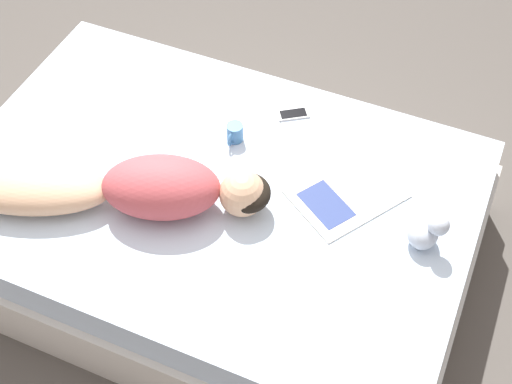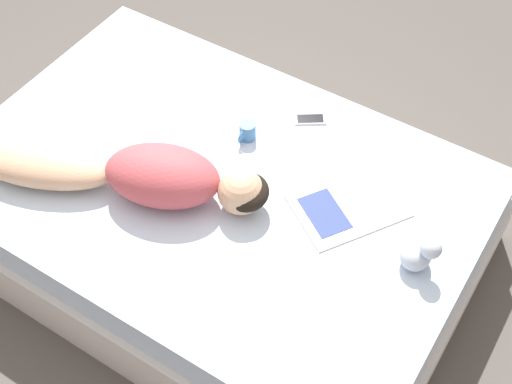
% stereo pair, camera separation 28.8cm
% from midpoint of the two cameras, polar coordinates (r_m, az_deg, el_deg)
% --- Properties ---
extents(ground_plane, '(12.00, 12.00, 0.00)m').
position_cam_midpoint_polar(ground_plane, '(3.38, -0.54, -4.47)').
color(ground_plane, '#4C4742').
extents(bed, '(1.52, 2.23, 0.49)m').
position_cam_midpoint_polar(bed, '(3.18, -0.57, -2.01)').
color(bed, beige).
rests_on(bed, ground_plane).
extents(person, '(0.66, 1.29, 0.23)m').
position_cam_midpoint_polar(person, '(2.91, -7.47, 1.36)').
color(person, tan).
rests_on(person, bed).
extents(open_magazine, '(0.54, 0.50, 0.01)m').
position_cam_midpoint_polar(open_magazine, '(2.94, 10.09, -1.23)').
color(open_magazine, silver).
rests_on(open_magazine, bed).
extents(coffee_mug, '(0.11, 0.07, 0.08)m').
position_cam_midpoint_polar(coffee_mug, '(3.12, 1.93, 4.74)').
color(coffee_mug, teal).
rests_on(coffee_mug, bed).
extents(cell_phone, '(0.14, 0.16, 0.01)m').
position_cam_midpoint_polar(cell_phone, '(3.25, 6.91, 5.66)').
color(cell_phone, silver).
rests_on(cell_phone, bed).
extents(plush_toy, '(0.13, 0.15, 0.18)m').
position_cam_midpoint_polar(plush_toy, '(2.77, 15.88, -4.95)').
color(plush_toy, '#B2BCCC').
rests_on(plush_toy, bed).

